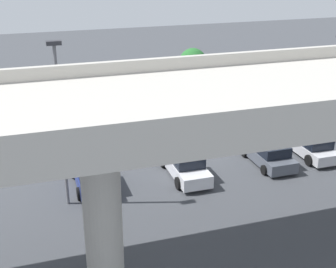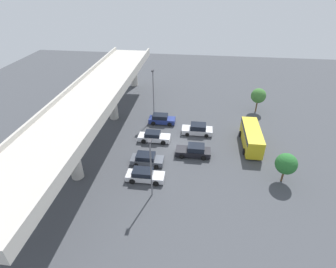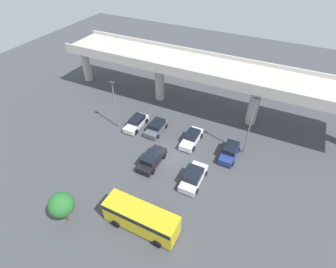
{
  "view_description": "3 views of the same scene",
  "coord_description": "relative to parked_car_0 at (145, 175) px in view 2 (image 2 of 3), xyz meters",
  "views": [
    {
      "loc": [
        10.03,
        27.47,
        12.76
      ],
      "look_at": [
        1.96,
        2.24,
        2.06
      ],
      "focal_mm": 50.0,
      "sensor_mm": 36.0,
      "label": 1
    },
    {
      "loc": [
        -31.11,
        -2.13,
        21.98
      ],
      "look_at": [
        0.85,
        1.81,
        1.77
      ],
      "focal_mm": 28.0,
      "sensor_mm": 36.0,
      "label": 2
    },
    {
      "loc": [
        10.72,
        -21.98,
        24.27
      ],
      "look_at": [
        -1.5,
        2.65,
        1.37
      ],
      "focal_mm": 28.0,
      "sensor_mm": 36.0,
      "label": 3
    }
  ],
  "objects": [
    {
      "name": "ground_plane",
      "position": [
        7.25,
        -3.7,
        -0.71
      ],
      "size": [
        99.47,
        99.47,
        0.0
      ],
      "primitive_type": "plane",
      "color": "#424449"
    },
    {
      "name": "highway_overpass",
      "position": [
        7.25,
        8.42,
        6.01
      ],
      "size": [
        47.91,
        7.38,
        8.3
      ],
      "color": "#BCB7AD",
      "rests_on": "ground_plane"
    },
    {
      "name": "parked_car_0",
      "position": [
        0.0,
        0.0,
        0.0
      ],
      "size": [
        2.01,
        4.67,
        1.49
      ],
      "rotation": [
        0.0,
        0.0,
        -1.57
      ],
      "color": "silver",
      "rests_on": "ground_plane"
    },
    {
      "name": "parked_car_1",
      "position": [
        3.21,
        0.34,
        -0.0
      ],
      "size": [
        2.08,
        4.32,
        1.49
      ],
      "rotation": [
        0.0,
        0.0,
        -1.57
      ],
      "color": "#515660",
      "rests_on": "ground_plane"
    },
    {
      "name": "parked_car_2",
      "position": [
        5.79,
        -5.79,
        0.06
      ],
      "size": [
        2.15,
        4.8,
        1.66
      ],
      "rotation": [
        0.0,
        0.0,
        1.57
      ],
      "color": "black",
      "rests_on": "ground_plane"
    },
    {
      "name": "parked_car_3",
      "position": [
        8.73,
        0.32,
        0.01
      ],
      "size": [
        2.02,
        4.75,
        1.53
      ],
      "rotation": [
        0.0,
        0.0,
        -1.57
      ],
      "color": "silver",
      "rests_on": "ground_plane"
    },
    {
      "name": "parked_car_4",
      "position": [
        11.61,
        -6.11,
        0.06
      ],
      "size": [
        2.22,
        4.76,
        1.67
      ],
      "rotation": [
        0.0,
        0.0,
        1.57
      ],
      "color": "silver",
      "rests_on": "ground_plane"
    },
    {
      "name": "parked_car_5",
      "position": [
        14.21,
        -0.04,
        0.07
      ],
      "size": [
        2.0,
        4.38,
        1.61
      ],
      "rotation": [
        0.0,
        0.0,
        -1.57
      ],
      "color": "navy",
      "rests_on": "ground_plane"
    },
    {
      "name": "shuttle_bus",
      "position": [
        9.2,
        -13.93,
        0.94
      ],
      "size": [
        7.6,
        2.59,
        2.77
      ],
      "color": "gold",
      "rests_on": "ground_plane"
    },
    {
      "name": "lamp_post_near_aisle",
      "position": [
        15.73,
        1.49,
        4.32
      ],
      "size": [
        0.7,
        0.35,
        8.66
      ],
      "color": "slate",
      "rests_on": "ground_plane"
    },
    {
      "name": "lamp_post_mid_lot",
      "position": [
        -2.41,
        -1.34,
        3.73
      ],
      "size": [
        0.7,
        0.35,
        7.51
      ],
      "color": "slate",
      "rests_on": "ground_plane"
    },
    {
      "name": "tree_front_left",
      "position": [
        1.88,
        -16.7,
        1.91
      ],
      "size": [
        2.55,
        2.55,
        3.9
      ],
      "color": "brown",
      "rests_on": "ground_plane"
    },
    {
      "name": "tree_front_centre",
      "position": [
        20.53,
        -16.48,
        2.42
      ],
      "size": [
        2.6,
        2.6,
        4.44
      ],
      "color": "brown",
      "rests_on": "ground_plane"
    }
  ]
}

